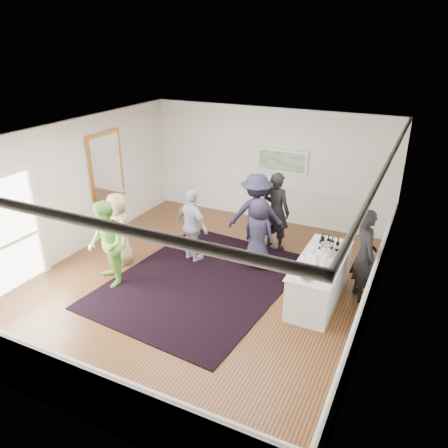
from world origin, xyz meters
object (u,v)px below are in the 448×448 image
at_px(bartender, 365,255).
at_px(guest_tan, 119,229).
at_px(serving_table, 320,279).
at_px(guest_green, 106,244).
at_px(guest_lilac, 192,226).
at_px(guest_dark_a, 256,215).
at_px(guest_navy, 259,233).
at_px(guest_dark_b, 276,211).
at_px(nut_bowl, 307,278).
at_px(ice_bucket, 327,250).

distance_m(bartender, guest_tan, 5.41).
relative_size(serving_table, guest_green, 1.19).
height_order(bartender, guest_lilac, bartender).
relative_size(guest_lilac, guest_dark_a, 0.86).
bearing_deg(serving_table, guest_navy, 155.62).
xyz_separation_m(bartender, guest_green, (-4.95, -1.82, -0.03)).
relative_size(guest_dark_a, guest_dark_b, 1.02).
bearing_deg(nut_bowl, bartender, 58.79).
xyz_separation_m(serving_table, ice_bucket, (0.04, 0.22, 0.56)).
relative_size(bartender, nut_bowl, 8.29).
distance_m(guest_tan, guest_dark_b, 3.78).
bearing_deg(guest_green, guest_dark_a, 86.40).
xyz_separation_m(bartender, nut_bowl, (-0.80, -1.31, -0.02)).
bearing_deg(guest_navy, guest_lilac, 27.84).
relative_size(guest_tan, guest_green, 0.92).
relative_size(guest_navy, ice_bucket, 6.36).
distance_m(bartender, guest_dark_a, 2.82).
height_order(guest_tan, guest_lilac, guest_lilac).
bearing_deg(bartender, nut_bowl, 120.35).
distance_m(guest_dark_a, ice_bucket, 2.26).
xyz_separation_m(bartender, guest_dark_b, (-2.34, 1.37, 0.03)).
relative_size(guest_lilac, ice_bucket, 6.72).
xyz_separation_m(guest_tan, guest_dark_b, (2.99, 2.31, 0.13)).
distance_m(guest_lilac, guest_navy, 1.55).
xyz_separation_m(bartender, guest_lilac, (-3.87, -0.08, -0.09)).
bearing_deg(guest_dark_b, guest_lilac, 54.79).
distance_m(guest_tan, guest_green, 0.96).
distance_m(guest_dark_b, guest_navy, 1.08).
relative_size(bartender, guest_green, 1.03).
bearing_deg(guest_dark_b, guest_green, 61.98).
height_order(guest_tan, guest_green, guest_green).
bearing_deg(guest_dark_a, ice_bucket, 129.24).
xyz_separation_m(guest_tan, guest_dark_a, (2.66, 1.83, 0.15)).
height_order(guest_lilac, ice_bucket, guest_lilac).
bearing_deg(guest_tan, ice_bucket, 35.68).
height_order(serving_table, guest_dark_b, guest_dark_b).
xyz_separation_m(guest_dark_a, guest_dark_b, (0.33, 0.47, -0.02)).
height_order(bartender, guest_tan, bartender).
distance_m(bartender, ice_bucket, 0.74).
bearing_deg(guest_lilac, guest_dark_a, -120.30).
distance_m(bartender, guest_navy, 2.39).
xyz_separation_m(guest_lilac, guest_dark_a, (1.20, 0.98, 0.14)).
xyz_separation_m(guest_tan, guest_green, (0.38, -0.88, 0.07)).
bearing_deg(guest_lilac, guest_navy, -145.07).
relative_size(serving_table, guest_navy, 1.35).
bearing_deg(guest_dark_a, guest_tan, 13.18).
xyz_separation_m(guest_dark_b, nut_bowl, (1.54, -2.68, -0.05)).
distance_m(guest_green, nut_bowl, 4.18).
bearing_deg(ice_bucket, bartender, 16.63).
height_order(bartender, guest_dark_b, guest_dark_b).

